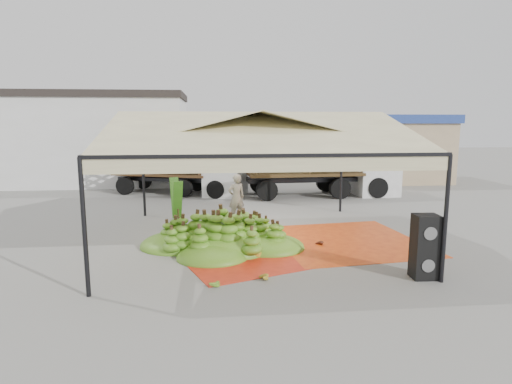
{
  "coord_description": "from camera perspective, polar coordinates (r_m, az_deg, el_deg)",
  "views": [
    {
      "loc": [
        -1.31,
        -13.05,
        3.73
      ],
      "look_at": [
        0.2,
        1.5,
        1.3
      ],
      "focal_mm": 30.0,
      "sensor_mm": 36.0,
      "label": 1
    }
  ],
  "objects": [
    {
      "name": "hanging_bunches",
      "position": [
        14.11,
        7.11,
        4.85
      ],
      "size": [
        3.24,
        0.24,
        0.2
      ],
      "color": "#367217",
      "rests_on": "ground"
    },
    {
      "name": "vendor",
      "position": [
        16.01,
        -2.64,
        -0.78
      ],
      "size": [
        0.75,
        0.61,
        1.79
      ],
      "primitive_type": "imported",
      "rotation": [
        0.0,
        0.0,
        3.47
      ],
      "color": "gray",
      "rests_on": "ground"
    },
    {
      "name": "building_tan",
      "position": [
        28.45,
        17.6,
        5.66
      ],
      "size": [
        6.3,
        5.3,
        4.1
      ],
      "color": "tan",
      "rests_on": "ground"
    },
    {
      "name": "truck_left",
      "position": [
        22.39,
        -9.4,
        3.37
      ],
      "size": [
        7.07,
        4.32,
        2.3
      ],
      "rotation": [
        0.0,
        0.0,
        -0.33
      ],
      "color": "#463317",
      "rests_on": "ground"
    },
    {
      "name": "canopy_tent",
      "position": [
        13.12,
        -0.19,
        7.55
      ],
      "size": [
        8.1,
        8.1,
        4.0
      ],
      "color": "black",
      "rests_on": "ground"
    },
    {
      "name": "tarp_right",
      "position": [
        13.88,
        11.98,
        -6.34
      ],
      "size": [
        4.77,
        4.96,
        0.01
      ],
      "primitive_type": "cube",
      "rotation": [
        0.0,
        0.0,
        0.11
      ],
      "color": "#EA5916",
      "rests_on": "ground"
    },
    {
      "name": "building_white",
      "position": [
        28.43,
        -23.89,
        6.58
      ],
      "size": [
        14.3,
        6.3,
        5.4
      ],
      "color": "silver",
      "rests_on": "ground"
    },
    {
      "name": "hand_red_b",
      "position": [
        13.18,
        8.31,
        -6.7
      ],
      "size": [
        0.51,
        0.48,
        0.18
      ],
      "primitive_type": "ellipsoid",
      "rotation": [
        0.0,
        0.0,
        0.49
      ],
      "color": "#562713",
      "rests_on": "ground"
    },
    {
      "name": "speaker_stack",
      "position": [
        11.01,
        21.57,
        -6.8
      ],
      "size": [
        0.59,
        0.52,
        1.56
      ],
      "rotation": [
        0.0,
        0.0,
        -0.05
      ],
      "color": "black",
      "rests_on": "ground"
    },
    {
      "name": "hand_yellow_a",
      "position": [
        11.99,
        -0.11,
        -8.14
      ],
      "size": [
        0.6,
        0.55,
        0.22
      ],
      "primitive_type": "ellipsoid",
      "rotation": [
        0.0,
        0.0,
        -0.38
      ],
      "color": "gold",
      "rests_on": "ground"
    },
    {
      "name": "hand_yellow_b",
      "position": [
        10.29,
        0.61,
        -11.16
      ],
      "size": [
        0.55,
        0.47,
        0.22
      ],
      "primitive_type": "ellipsoid",
      "rotation": [
        0.0,
        0.0,
        0.18
      ],
      "color": "gold",
      "rests_on": "ground"
    },
    {
      "name": "ground",
      "position": [
        13.63,
        -0.19,
        -6.44
      ],
      "size": [
        90.0,
        90.0,
        0.0
      ],
      "primitive_type": "plane",
      "color": "slate",
      "rests_on": "ground"
    },
    {
      "name": "truck_right",
      "position": [
        21.91,
        9.47,
        3.7
      ],
      "size": [
        7.62,
        2.9,
        2.58
      ],
      "rotation": [
        0.0,
        0.0,
        0.04
      ],
      "color": "#4A3718",
      "rests_on": "ground"
    },
    {
      "name": "banana_leaves",
      "position": [
        14.62,
        -11.2,
        -5.53
      ],
      "size": [
        0.96,
        1.36,
        3.7
      ],
      "primitive_type": null,
      "color": "#256F1D",
      "rests_on": "ground"
    },
    {
      "name": "hand_red_a",
      "position": [
        12.31,
        4.47,
        -7.79
      ],
      "size": [
        0.45,
        0.38,
        0.18
      ],
      "primitive_type": "ellipsoid",
      "rotation": [
        0.0,
        0.0,
        0.15
      ],
      "color": "#5A1D14",
      "rests_on": "ground"
    },
    {
      "name": "hand_green",
      "position": [
        10.03,
        -5.87,
        -11.83
      ],
      "size": [
        0.57,
        0.54,
        0.2
      ],
      "primitive_type": "ellipsoid",
      "rotation": [
        0.0,
        0.0,
        -0.52
      ],
      "color": "#3F811B",
      "rests_on": "ground"
    },
    {
      "name": "banana_heap",
      "position": [
        12.76,
        -4.14,
        -5.03
      ],
      "size": [
        6.3,
        5.8,
        1.09
      ],
      "primitive_type": "ellipsoid",
      "rotation": [
        0.0,
        0.0,
        0.38
      ],
      "color": "#467A19",
      "rests_on": "ground"
    },
    {
      "name": "tarp_left",
      "position": [
        12.59,
        -0.19,
        -7.77
      ],
      "size": [
        5.57,
        5.45,
        0.01
      ],
      "primitive_type": "cube",
      "rotation": [
        0.0,
        0.0,
        0.36
      ],
      "color": "red",
      "rests_on": "ground"
    }
  ]
}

